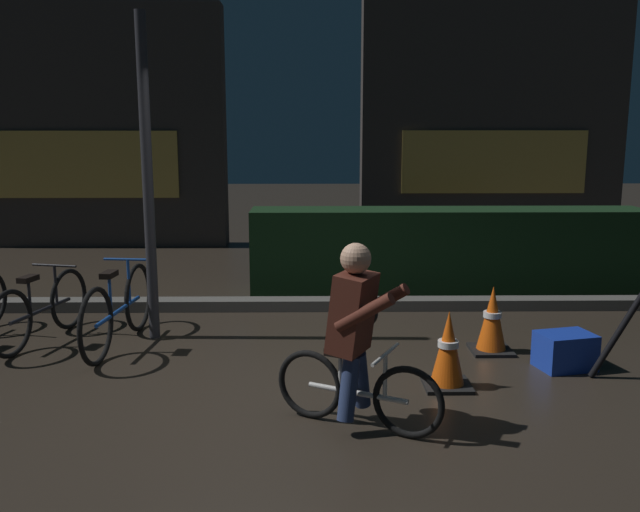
% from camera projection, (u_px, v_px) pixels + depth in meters
% --- Properties ---
extents(ground_plane, '(40.00, 40.00, 0.00)m').
position_uv_depth(ground_plane, '(296.00, 383.00, 5.28)').
color(ground_plane, '#2D261E').
extents(sidewalk_curb, '(12.00, 0.24, 0.12)m').
position_uv_depth(sidewalk_curb, '(300.00, 304.00, 7.43)').
color(sidewalk_curb, '#56544F').
rests_on(sidewalk_curb, ground).
extents(hedge_row, '(4.80, 0.70, 1.01)m').
position_uv_depth(hedge_row, '(447.00, 250.00, 8.26)').
color(hedge_row, black).
rests_on(hedge_row, ground).
extents(storefront_left, '(5.02, 0.54, 3.99)m').
position_uv_depth(storefront_left, '(75.00, 128.00, 11.24)').
color(storefront_left, '#383330').
rests_on(storefront_left, ground).
extents(storefront_right, '(4.67, 0.54, 4.91)m').
position_uv_depth(storefront_right, '(493.00, 102.00, 11.95)').
color(storefront_right, '#383330').
rests_on(storefront_right, ground).
extents(street_post, '(0.10, 0.10, 2.99)m').
position_uv_depth(street_post, '(148.00, 181.00, 6.16)').
color(street_post, '#2D2D33').
rests_on(street_post, ground).
extents(parked_bike_left_mid, '(0.47, 1.47, 0.69)m').
position_uv_depth(parked_bike_left_mid, '(41.00, 309.00, 6.24)').
color(parked_bike_left_mid, black).
rests_on(parked_bike_left_mid, ground).
extents(parked_bike_center_left, '(0.46, 1.67, 0.77)m').
position_uv_depth(parked_bike_center_left, '(119.00, 309.00, 6.11)').
color(parked_bike_center_left, black).
rests_on(parked_bike_center_left, ground).
extents(traffic_cone_near, '(0.36, 0.36, 0.61)m').
position_uv_depth(traffic_cone_near, '(448.00, 350.00, 5.14)').
color(traffic_cone_near, black).
rests_on(traffic_cone_near, ground).
extents(traffic_cone_far, '(0.36, 0.36, 0.60)m').
position_uv_depth(traffic_cone_far, '(492.00, 320.00, 5.96)').
color(traffic_cone_far, black).
rests_on(traffic_cone_far, ground).
extents(blue_crate, '(0.50, 0.41, 0.30)m').
position_uv_depth(blue_crate, '(565.00, 351.00, 5.57)').
color(blue_crate, '#193DB7').
rests_on(blue_crate, ground).
extents(cyclist, '(1.08, 0.67, 1.25)m').
position_uv_depth(cyclist, '(356.00, 335.00, 4.40)').
color(cyclist, black).
rests_on(cyclist, ground).
extents(closed_umbrella, '(0.42, 0.12, 0.79)m').
position_uv_depth(closed_umbrella, '(619.00, 331.00, 5.29)').
color(closed_umbrella, black).
rests_on(closed_umbrella, ground).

